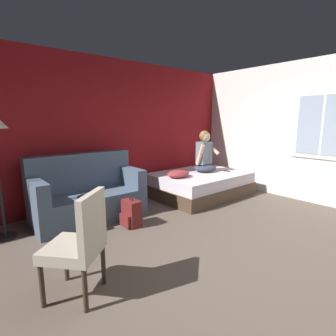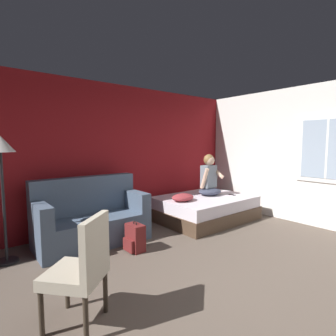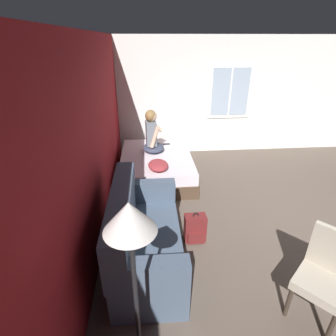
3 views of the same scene
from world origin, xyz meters
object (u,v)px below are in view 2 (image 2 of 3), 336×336
(side_chair, at_px, (82,267))
(floor_lamp, at_px, (1,156))
(couch, at_px, (91,218))
(bed, at_px, (205,208))
(cell_phone, at_px, (232,195))
(backpack, at_px, (135,238))
(person_seated, at_px, (209,179))
(throw_pillow, at_px, (183,197))

(side_chair, distance_m, floor_lamp, 2.07)
(couch, bearing_deg, side_chair, -114.69)
(bed, relative_size, cell_phone, 13.59)
(bed, height_order, backpack, bed)
(bed, relative_size, person_seated, 2.24)
(floor_lamp, bearing_deg, couch, -1.01)
(backpack, distance_m, floor_lamp, 2.11)
(side_chair, height_order, cell_phone, side_chair)
(couch, bearing_deg, floor_lamp, 178.99)
(couch, distance_m, side_chair, 2.00)
(couch, relative_size, person_seated, 1.95)
(bed, bearing_deg, floor_lamp, 175.29)
(bed, xyz_separation_m, throw_pillow, (-0.63, -0.01, 0.31))
(backpack, xyz_separation_m, floor_lamp, (-1.54, 0.76, 1.24))
(throw_pillow, xyz_separation_m, cell_phone, (1.22, -0.24, -0.07))
(couch, height_order, floor_lamp, floor_lamp)
(couch, relative_size, throw_pillow, 3.56)
(person_seated, bearing_deg, side_chair, -154.72)
(person_seated, xyz_separation_m, floor_lamp, (-3.74, 0.23, 0.59))
(throw_pillow, bearing_deg, side_chair, -149.19)
(couch, relative_size, side_chair, 1.74)
(throw_pillow, bearing_deg, person_seated, 5.29)
(person_seated, relative_size, throw_pillow, 1.82)
(couch, distance_m, backpack, 0.85)
(couch, height_order, throw_pillow, couch)
(bed, bearing_deg, throw_pillow, -178.80)
(couch, height_order, person_seated, person_seated)
(couch, bearing_deg, throw_pillow, -9.32)
(throw_pillow, relative_size, cell_phone, 3.33)
(backpack, distance_m, cell_phone, 2.61)
(bed, xyz_separation_m, floor_lamp, (-3.54, 0.29, 1.19))
(bed, xyz_separation_m, side_chair, (-3.20, -1.54, 0.30))
(side_chair, distance_m, person_seated, 3.77)
(person_seated, distance_m, floor_lamp, 3.80)
(side_chair, relative_size, person_seated, 1.12)
(person_seated, relative_size, cell_phone, 6.08)
(cell_phone, xyz_separation_m, floor_lamp, (-4.12, 0.55, 0.94))
(bed, distance_m, person_seated, 0.64)
(couch, xyz_separation_m, cell_phone, (2.95, -0.53, 0.09))
(floor_lamp, bearing_deg, backpack, -26.31)
(person_seated, height_order, cell_phone, person_seated)
(side_chair, distance_m, throw_pillow, 2.98)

